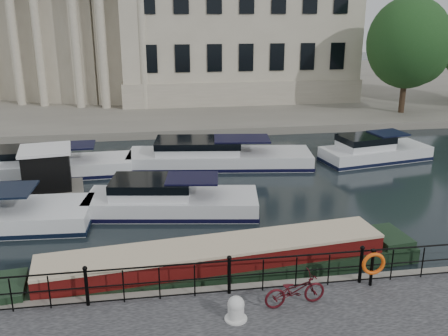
{
  "coord_description": "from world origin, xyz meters",
  "views": [
    {
      "loc": [
        -2.07,
        -14.78,
        8.5
      ],
      "look_at": [
        0.5,
        2.0,
        3.0
      ],
      "focal_mm": 40.0,
      "sensor_mm": 36.0,
      "label": 1
    }
  ],
  "objects_px": {
    "mooring_bollard": "(236,309)",
    "life_ring_post": "(373,264)",
    "narrowboat": "(216,267)",
    "bicycle": "(295,290)",
    "harbour_hut": "(47,172)"
  },
  "relations": [
    {
      "from": "life_ring_post",
      "to": "narrowboat",
      "type": "relative_size",
      "value": 0.08
    },
    {
      "from": "life_ring_post",
      "to": "narrowboat",
      "type": "distance_m",
      "value": 4.97
    },
    {
      "from": "mooring_bollard",
      "to": "life_ring_post",
      "type": "distance_m",
      "value": 4.42
    },
    {
      "from": "narrowboat",
      "to": "mooring_bollard",
      "type": "bearing_deg",
      "value": -94.7
    },
    {
      "from": "bicycle",
      "to": "mooring_bollard",
      "type": "distance_m",
      "value": 1.8
    },
    {
      "from": "bicycle",
      "to": "life_ring_post",
      "type": "relative_size",
      "value": 1.52
    },
    {
      "from": "narrowboat",
      "to": "life_ring_post",
      "type": "bearing_deg",
      "value": -32.64
    },
    {
      "from": "bicycle",
      "to": "mooring_bollard",
      "type": "bearing_deg",
      "value": 96.0
    },
    {
      "from": "narrowboat",
      "to": "harbour_hut",
      "type": "relative_size",
      "value": 4.01
    },
    {
      "from": "mooring_bollard",
      "to": "life_ring_post",
      "type": "height_order",
      "value": "life_ring_post"
    },
    {
      "from": "harbour_hut",
      "to": "mooring_bollard",
      "type": "bearing_deg",
      "value": -68.81
    },
    {
      "from": "bicycle",
      "to": "narrowboat",
      "type": "relative_size",
      "value": 0.13
    },
    {
      "from": "mooring_bollard",
      "to": "narrowboat",
      "type": "height_order",
      "value": "mooring_bollard"
    },
    {
      "from": "mooring_bollard",
      "to": "harbour_hut",
      "type": "height_order",
      "value": "harbour_hut"
    },
    {
      "from": "harbour_hut",
      "to": "narrowboat",
      "type": "bearing_deg",
      "value": -61.62
    }
  ]
}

